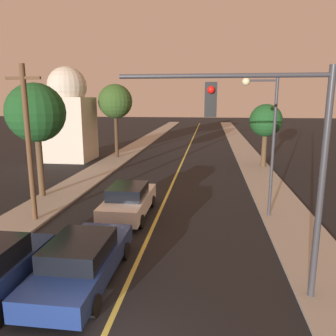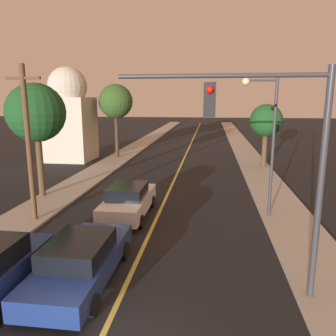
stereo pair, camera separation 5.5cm
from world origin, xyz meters
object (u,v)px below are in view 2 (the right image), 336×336
object	(u,v)px
streetlamp_right	(265,128)
tree_left_near	(36,113)
tree_left_far	(116,102)
domed_building_left	(69,116)
traffic_signal_mast	(274,144)
utility_pole_left	(28,141)
tree_right_near	(266,121)
car_near_lane_front	(81,260)
car_near_lane_second	(129,200)

from	to	relation	value
streetlamp_right	tree_left_near	xyz separation A→B (m)	(-12.20, 1.77, 0.55)
tree_left_near	tree_left_far	size ratio (longest dim) A/B	0.93
streetlamp_right	tree_left_near	distance (m)	12.34
tree_left_far	domed_building_left	world-z (taller)	domed_building_left
traffic_signal_mast	utility_pole_left	world-z (taller)	utility_pole_left
streetlamp_right	tree_right_near	bearing A→B (deg)	80.78
car_near_lane_front	utility_pole_left	world-z (taller)	utility_pole_left
car_near_lane_second	utility_pole_left	world-z (taller)	utility_pole_left
traffic_signal_mast	tree_left_near	xyz separation A→B (m)	(-11.35, 8.47, 0.40)
traffic_signal_mast	tree_right_near	size ratio (longest dim) A/B	1.23
tree_right_near	domed_building_left	bearing A→B (deg)	175.06
traffic_signal_mast	tree_right_near	bearing A→B (deg)	81.50
tree_right_near	domed_building_left	size ratio (longest dim) A/B	0.60
traffic_signal_mast	tree_right_near	xyz separation A→B (m)	(2.81, 18.79, -0.58)
tree_right_near	car_near_lane_second	bearing A→B (deg)	-123.22
utility_pole_left	tree_right_near	world-z (taller)	utility_pole_left
traffic_signal_mast	tree_left_near	world-z (taller)	tree_left_near
traffic_signal_mast	tree_left_near	distance (m)	14.17
car_near_lane_front	tree_right_near	bearing A→B (deg)	65.97
utility_pole_left	tree_left_near	distance (m)	4.15
utility_pole_left	tree_left_far	size ratio (longest dim) A/B	1.01
car_near_lane_second	streetlamp_right	size ratio (longest dim) A/B	0.74
domed_building_left	tree_left_near	bearing A→B (deg)	-74.26
tree_left_far	car_near_lane_front	bearing A→B (deg)	-76.80
car_near_lane_front	tree_left_near	size ratio (longest dim) A/B	0.80
car_near_lane_front	traffic_signal_mast	xyz separation A→B (m)	(5.55, -0.04, 3.73)
tree_left_near	tree_left_far	bearing A→B (deg)	87.00
traffic_signal_mast	utility_pole_left	distance (m)	10.90
tree_left_far	domed_building_left	size ratio (longest dim) A/B	0.81
tree_right_near	tree_left_far	bearing A→B (deg)	167.46
car_near_lane_second	tree_right_near	distance (m)	15.57
car_near_lane_second	traffic_signal_mast	world-z (taller)	traffic_signal_mast
tree_left_near	domed_building_left	distance (m)	12.32
streetlamp_right	domed_building_left	bearing A→B (deg)	138.78
utility_pole_left	car_near_lane_front	bearing A→B (deg)	-48.34
tree_left_near	tree_right_near	bearing A→B (deg)	36.09
car_near_lane_second	tree_left_near	xyz separation A→B (m)	(-5.80, 2.44, 4.07)
car_near_lane_front	traffic_signal_mast	world-z (taller)	traffic_signal_mast
utility_pole_left	tree_right_near	distance (m)	18.83
tree_left_far	traffic_signal_mast	bearing A→B (deg)	-63.95
domed_building_left	streetlamp_right	bearing A→B (deg)	-41.22
streetlamp_right	domed_building_left	xyz separation A→B (m)	(-15.53, 13.61, -0.19)
traffic_signal_mast	car_near_lane_front	bearing A→B (deg)	179.59
tree_left_far	domed_building_left	bearing A→B (deg)	-159.82
tree_left_far	car_near_lane_second	bearing A→B (deg)	-72.07
tree_right_near	tree_left_near	bearing A→B (deg)	-143.91
tree_left_near	domed_building_left	xyz separation A→B (m)	(-3.34, 11.83, -0.74)
tree_left_near	utility_pole_left	bearing A→B (deg)	-66.84
traffic_signal_mast	car_near_lane_second	bearing A→B (deg)	132.66
tree_left_far	domed_building_left	distance (m)	4.48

